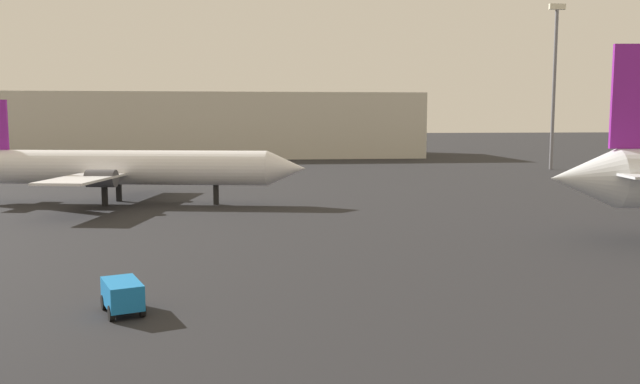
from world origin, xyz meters
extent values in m
cone|color=silver|center=(22.32, 32.32, 3.97)|extent=(4.59, 4.27, 3.74)
cube|color=silver|center=(24.82, 31.97, 4.35)|extent=(3.33, 8.16, 0.15)
cube|color=purple|center=(25.29, 31.90, 9.05)|extent=(3.03, 0.70, 6.40)
cylinder|color=white|center=(-9.35, 54.02, 3.29)|extent=(25.89, 7.95, 3.08)
cone|color=white|center=(4.96, 51.24, 3.29)|extent=(3.92, 3.67, 3.08)
cube|color=white|center=(-10.62, 54.27, 2.83)|extent=(8.07, 21.78, 0.20)
cylinder|color=#4C4C54|center=(-9.08, 58.11, 2.67)|extent=(2.71, 1.93, 1.49)
cylinder|color=#4C4C54|center=(-10.63, 50.13, 2.67)|extent=(2.71, 1.93, 1.49)
cube|color=black|center=(-1.25, 52.45, 0.87)|extent=(0.48, 0.48, 1.75)
cube|color=black|center=(-10.30, 55.89, 0.87)|extent=(0.48, 0.48, 1.75)
cube|color=black|center=(-10.93, 52.65, 0.87)|extent=(0.48, 0.48, 1.75)
cube|color=#1972BF|center=(-3.78, 20.00, 0.80)|extent=(2.05, 2.70, 1.00)
cylinder|color=black|center=(-4.62, 20.59, 0.30)|extent=(0.40, 0.63, 0.60)
cylinder|color=black|center=(-3.52, 20.99, 0.30)|extent=(0.40, 0.63, 0.60)
cylinder|color=black|center=(-4.03, 19.01, 0.30)|extent=(0.40, 0.63, 0.60)
cylinder|color=black|center=(-2.94, 19.42, 0.30)|extent=(0.40, 0.63, 0.60)
cylinder|color=slate|center=(46.74, 86.08, 11.61)|extent=(0.50, 0.50, 23.23)
cube|color=#F2EACC|center=(46.74, 86.08, 23.63)|extent=(2.40, 0.50, 0.80)
cube|color=beige|center=(-7.30, 125.80, 6.13)|extent=(85.55, 25.37, 12.26)
camera|label=1|loc=(1.02, -6.29, 7.83)|focal=36.81mm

